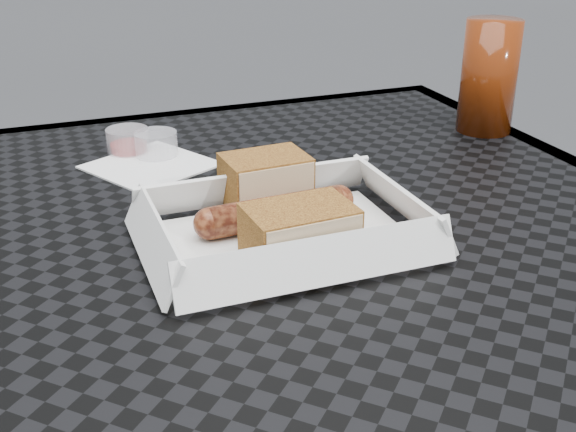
# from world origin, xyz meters

# --- Properties ---
(patio_table) EXTENTS (0.80, 0.80, 0.74)m
(patio_table) POSITION_xyz_m (0.00, 0.00, 0.67)
(patio_table) COLOR black
(patio_table) RESTS_ON ground
(food_tray) EXTENTS (0.22, 0.15, 0.00)m
(food_tray) POSITION_xyz_m (-0.00, -0.04, 0.75)
(food_tray) COLOR white
(food_tray) RESTS_ON patio_table
(bratwurst) EXTENTS (0.16, 0.04, 0.03)m
(bratwurst) POSITION_xyz_m (0.00, -0.02, 0.76)
(bratwurst) COLOR brown
(bratwurst) RESTS_ON food_tray
(bread_near) EXTENTS (0.08, 0.06, 0.05)m
(bread_near) POSITION_xyz_m (0.01, 0.03, 0.77)
(bread_near) COLOR brown
(bread_near) RESTS_ON food_tray
(bread_far) EXTENTS (0.09, 0.06, 0.05)m
(bread_far) POSITION_xyz_m (-0.00, -0.08, 0.77)
(bread_far) COLOR brown
(bread_far) RESTS_ON food_tray
(veg_garnish) EXTENTS (0.03, 0.03, 0.00)m
(veg_garnish) POSITION_xyz_m (0.05, -0.08, 0.75)
(veg_garnish) COLOR #F5370A
(veg_garnish) RESTS_ON food_tray
(napkin) EXTENTS (0.16, 0.16, 0.00)m
(napkin) POSITION_xyz_m (-0.08, 0.19, 0.75)
(napkin) COLOR white
(napkin) RESTS_ON patio_table
(condiment_cup_sauce) EXTENTS (0.05, 0.05, 0.03)m
(condiment_cup_sauce) POSITION_xyz_m (-0.09, 0.25, 0.76)
(condiment_cup_sauce) COLOR maroon
(condiment_cup_sauce) RESTS_ON patio_table
(condiment_cup_empty) EXTENTS (0.05, 0.05, 0.03)m
(condiment_cup_empty) POSITION_xyz_m (-0.06, 0.22, 0.76)
(condiment_cup_empty) COLOR silver
(condiment_cup_empty) RESTS_ON patio_table
(drink_glass) EXTENTS (0.07, 0.07, 0.14)m
(drink_glass) POSITION_xyz_m (0.35, 0.17, 0.82)
(drink_glass) COLOR #581D07
(drink_glass) RESTS_ON patio_table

